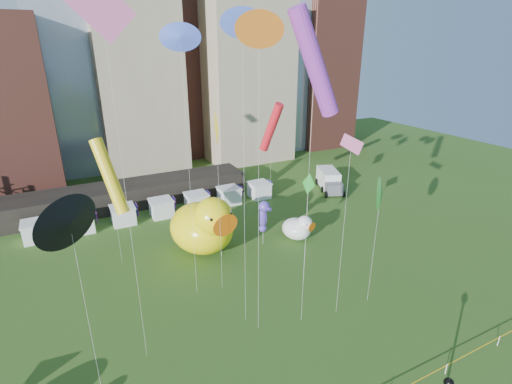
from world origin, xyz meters
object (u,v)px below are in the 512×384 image
big_duck (204,225)px  seahorse_purple (263,214)px  seahorse_green (221,220)px  box_truck (329,180)px  small_duck (298,228)px

big_duck → seahorse_purple: (6.59, -1.59, 0.64)m
seahorse_green → box_truck: (23.46, 11.61, -2.84)m
box_truck → big_duck: bearing=-136.4°
seahorse_green → box_truck: seahorse_green is taller
seahorse_green → seahorse_purple: size_ratio=1.13×
small_duck → seahorse_green: seahorse_green is taller
big_duck → small_duck: size_ratio=2.11×
small_duck → seahorse_purple: seahorse_purple is taller
seahorse_purple → box_truck: size_ratio=0.72×
box_truck → small_duck: bearing=-116.7°
seahorse_purple → big_duck: bearing=149.1°
big_duck → seahorse_purple: bearing=-25.4°
big_duck → small_duck: bearing=-23.8°
small_duck → big_duck: bearing=147.5°
big_duck → seahorse_purple: 6.81m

